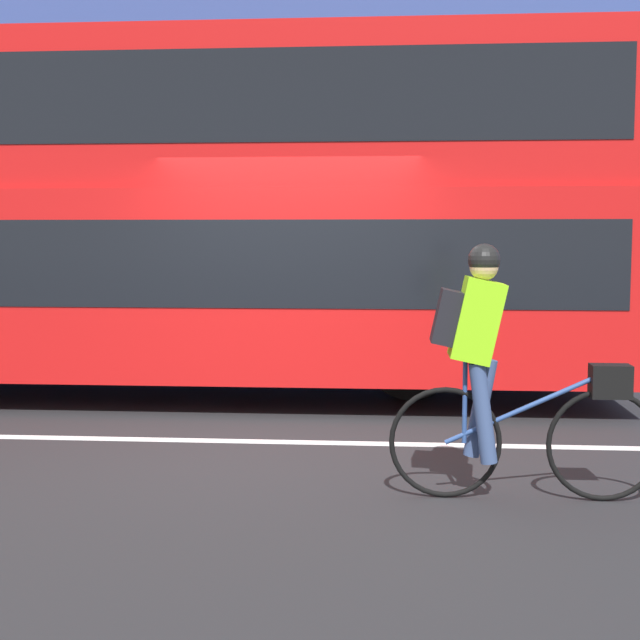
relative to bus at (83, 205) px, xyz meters
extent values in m
plane|color=#232326|center=(2.40, -2.33, -2.10)|extent=(80.00, 80.00, 0.00)
cube|color=silver|center=(2.40, -2.19, -2.09)|extent=(50.00, 0.14, 0.01)
cube|color=gray|center=(2.40, 3.53, -2.04)|extent=(60.00, 2.11, 0.12)
cube|color=#33478C|center=(2.40, 4.74, 2.79)|extent=(60.00, 0.30, 9.77)
cylinder|color=black|center=(3.60, 0.00, -1.58)|extent=(1.03, 0.30, 1.03)
cube|color=red|center=(0.00, 0.00, -0.83)|extent=(11.63, 2.48, 1.91)
cube|color=black|center=(0.00, 0.00, -0.61)|extent=(11.16, 2.50, 0.84)
cube|color=red|center=(0.00, 0.00, 0.90)|extent=(11.63, 2.38, 1.55)
cube|color=black|center=(0.00, 0.00, 0.97)|extent=(11.16, 2.40, 0.87)
torus|color=black|center=(4.80, -3.70, -1.72)|extent=(0.75, 0.04, 0.75)
torus|color=black|center=(3.76, -3.70, -1.72)|extent=(0.75, 0.04, 0.75)
cylinder|color=#2D4C8C|center=(4.28, -3.70, -1.48)|extent=(1.06, 0.03, 0.51)
cylinder|color=#2D4C8C|center=(3.88, -3.70, -1.44)|extent=(0.03, 0.03, 0.56)
cube|color=black|center=(4.83, -3.70, -1.29)|extent=(0.26, 0.16, 0.22)
cube|color=#8CE019|center=(3.95, -3.70, -0.89)|extent=(0.37, 0.32, 0.58)
cube|color=black|center=(3.75, -3.70, -0.87)|extent=(0.21, 0.26, 0.38)
cylinder|color=#384C7A|center=(3.99, -3.61, -1.50)|extent=(0.22, 0.11, 0.68)
cylinder|color=#384C7A|center=(3.99, -3.79, -1.50)|extent=(0.20, 0.11, 0.68)
sphere|color=tan|center=(3.99, -3.70, -0.54)|extent=(0.19, 0.19, 0.19)
sphere|color=black|center=(3.99, -3.70, -0.50)|extent=(0.21, 0.21, 0.21)
cylinder|color=#59595B|center=(5.53, 3.43, -0.84)|extent=(0.07, 0.07, 2.28)
cube|color=red|center=(5.53, 3.38, 0.07)|extent=(0.36, 0.02, 0.36)
camera|label=1|loc=(3.38, -9.61, -0.34)|focal=50.00mm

